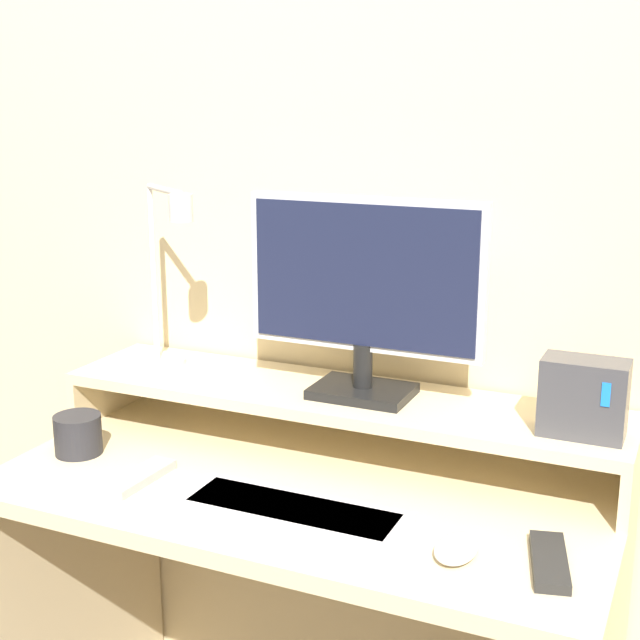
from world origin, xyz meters
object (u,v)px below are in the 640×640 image
(router_dock, at_px, (584,398))
(remote_secondary, at_px, (549,561))
(mouse, at_px, (456,549))
(keyboard, at_px, (293,511))
(monitor, at_px, (364,289))
(mug, at_px, (78,434))
(desk_lamp, at_px, (164,295))
(remote_control, at_px, (140,477))

(router_dock, distance_m, remote_secondary, 0.29)
(router_dock, xyz_separation_m, mouse, (-0.14, -0.26, -0.17))
(router_dock, height_order, keyboard, router_dock)
(monitor, distance_m, mouse, 0.51)
(mug, bearing_deg, mouse, -6.37)
(desk_lamp, bearing_deg, remote_secondary, -16.63)
(router_dock, xyz_separation_m, mug, (-0.91, -0.18, -0.15))
(monitor, bearing_deg, mouse, -47.90)
(router_dock, distance_m, mouse, 0.34)
(desk_lamp, relative_size, keyboard, 1.00)
(remote_secondary, xyz_separation_m, mug, (-0.90, 0.06, 0.03))
(mouse, height_order, mug, mug)
(router_dock, distance_m, keyboard, 0.51)
(monitor, bearing_deg, keyboard, -91.99)
(mouse, bearing_deg, monitor, 132.10)
(mouse, height_order, remote_control, mouse)
(keyboard, xyz_separation_m, remote_control, (-0.31, 0.01, -0.00))
(monitor, height_order, mouse, monitor)
(remote_control, xyz_separation_m, mug, (-0.18, 0.06, 0.03))
(desk_lamp, xyz_separation_m, mug, (-0.08, -0.19, -0.24))
(router_dock, distance_m, remote_control, 0.78)
(router_dock, bearing_deg, remote_control, -162.00)
(mug, bearing_deg, desk_lamp, 67.10)
(remote_secondary, bearing_deg, router_dock, 89.42)
(desk_lamp, bearing_deg, router_dock, -0.94)
(desk_lamp, height_order, mug, desk_lamp)
(keyboard, xyz_separation_m, mouse, (0.28, -0.02, 0.00))
(mouse, xyz_separation_m, mug, (-0.77, 0.09, 0.03))
(remote_control, bearing_deg, remote_secondary, 0.21)
(mug, bearing_deg, remote_secondary, -3.58)
(keyboard, distance_m, remote_control, 0.31)
(mug, bearing_deg, remote_control, -17.97)
(desk_lamp, height_order, remote_secondary, desk_lamp)
(monitor, xyz_separation_m, mouse, (0.27, -0.30, -0.31))
(keyboard, height_order, mug, mug)
(router_dock, relative_size, remote_secondary, 0.84)
(desk_lamp, height_order, router_dock, desk_lamp)
(remote_secondary, bearing_deg, mouse, -167.38)
(router_dock, height_order, mouse, router_dock)
(desk_lamp, bearing_deg, mouse, -21.75)
(keyboard, bearing_deg, remote_control, 177.94)
(desk_lamp, xyz_separation_m, remote_control, (0.10, -0.25, -0.27))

